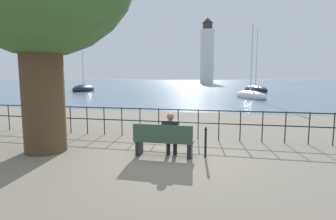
# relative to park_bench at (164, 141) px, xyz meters

# --- Properties ---
(ground_plane) EXTENTS (1000.00, 1000.00, 0.00)m
(ground_plane) POSITION_rel_park_bench_xyz_m (0.00, 0.06, -0.43)
(ground_plane) COLOR gray
(harbor_water) EXTENTS (600.00, 300.00, 0.01)m
(harbor_water) POSITION_rel_park_bench_xyz_m (0.00, 159.31, -0.42)
(harbor_water) COLOR slate
(harbor_water) RESTS_ON ground_plane
(park_bench) EXTENTS (1.62, 0.45, 0.90)m
(park_bench) POSITION_rel_park_bench_xyz_m (0.00, 0.00, 0.00)
(park_bench) COLOR #334C38
(park_bench) RESTS_ON ground_plane
(seated_person_left) EXTENTS (0.43, 0.35, 1.19)m
(seated_person_left) POSITION_rel_park_bench_xyz_m (0.18, 0.08, 0.23)
(seated_person_left) COLOR black
(seated_person_left) RESTS_ON ground_plane
(promenade_railing) EXTENTS (15.60, 0.04, 1.05)m
(promenade_railing) POSITION_rel_park_bench_xyz_m (-0.00, 2.24, 0.27)
(promenade_railing) COLOR black
(promenade_railing) RESTS_ON ground_plane
(closed_umbrella) EXTENTS (0.09, 0.09, 0.86)m
(closed_umbrella) POSITION_rel_park_bench_xyz_m (1.12, 0.14, 0.05)
(closed_umbrella) COLOR black
(closed_umbrella) RESTS_ON ground_plane
(sailboat_0) EXTENTS (4.18, 7.23, 10.36)m
(sailboat_0) POSITION_rel_park_bench_xyz_m (6.31, 37.56, -0.10)
(sailboat_0) COLOR black
(sailboat_0) RESTS_ON ground_plane
(sailboat_1) EXTENTS (3.85, 5.76, 8.09)m
(sailboat_1) POSITION_rel_park_bench_xyz_m (4.20, 22.22, -0.14)
(sailboat_1) COLOR silver
(sailboat_1) RESTS_ON ground_plane
(sailboat_2) EXTENTS (2.65, 5.38, 12.63)m
(sailboat_2) POSITION_rel_park_bench_xyz_m (-21.06, 32.11, -0.05)
(sailboat_2) COLOR black
(sailboat_2) RESTS_ON ground_plane
(harbor_lighthouse) EXTENTS (5.58, 5.58, 26.61)m
(harbor_lighthouse) POSITION_rel_park_bench_xyz_m (-6.22, 104.06, 11.95)
(harbor_lighthouse) COLOR silver
(harbor_lighthouse) RESTS_ON ground_plane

